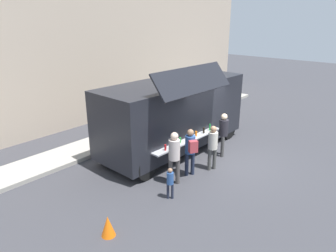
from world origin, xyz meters
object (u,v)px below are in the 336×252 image
Objects in this scene: customer_front_ordering at (213,144)px; customer_rear_waiting at (174,154)px; customer_extra_browsing at (223,131)px; trash_bin at (184,109)px; traffic_cone_orange at (108,226)px; customer_mid_with_backpack at (191,148)px; food_truck_main at (174,113)px; child_near_queue at (170,181)px.

customer_rear_waiting reaches higher than customer_front_ordering.
customer_rear_waiting is at bearing 99.16° from customer_front_ordering.
trash_bin is at bearing -66.21° from customer_extra_browsing.
customer_extra_browsing is at bearing 3.79° from traffic_cone_orange.
customer_mid_with_backpack is at bearing 91.21° from customer_front_ordering.
customer_rear_waiting reaches higher than customer_mid_with_backpack.
food_truck_main is 3.90× the size of customer_mid_with_backpack.
customer_mid_with_backpack is 2.13m from customer_extra_browsing.
customer_front_ordering is 0.92m from customer_mid_with_backpack.
customer_mid_with_backpack is 0.98× the size of customer_extra_browsing.
customer_front_ordering is at bearing -79.64° from customer_mid_with_backpack.
customer_extra_browsing reaches higher than child_near_queue.
child_near_queue is at bearing -140.28° from food_truck_main.
customer_front_ordering is 0.96× the size of customer_extra_browsing.
customer_front_ordering reaches higher than child_near_queue.
customer_mid_with_backpack reaches higher than traffic_cone_orange.
customer_front_ordering is at bearing -101.52° from food_truck_main.
customer_mid_with_backpack is at bearing 58.98° from customer_extra_browsing.
food_truck_main is 3.83m from child_near_queue.
food_truck_main is 11.81× the size of traffic_cone_orange.
food_truck_main is 3.80× the size of customer_extra_browsing.
food_truck_main is at bearing 8.38° from customer_front_ordering.
trash_bin is at bearing 34.35° from food_truck_main.
traffic_cone_orange is 9.91m from trash_bin.
traffic_cone_orange is at bearing -155.31° from food_truck_main.
trash_bin is 0.95× the size of child_near_queue.
customer_front_ordering is at bearing 0.57° from traffic_cone_orange.
child_near_queue is at bearing 114.11° from customer_front_ordering.
child_near_queue is at bearing 136.11° from customer_mid_with_backpack.
trash_bin is at bearing -20.94° from customer_front_ordering.
food_truck_main reaches higher than child_near_queue.
traffic_cone_orange is at bearing 111.99° from customer_front_ordering.
customer_mid_with_backpack is (-1.37, -1.86, -0.52)m from food_truck_main.
child_near_queue is (-2.91, -2.29, -0.94)m from food_truck_main.
food_truck_main is at bearing -147.18° from trash_bin.
food_truck_main reaches higher than customer_mid_with_backpack.
trash_bin is 0.58× the size of customer_front_ordering.
trash_bin reaches higher than traffic_cone_orange.
customer_extra_browsing is at bearing -54.69° from customer_rear_waiting.
trash_bin is at bearing -3.16° from child_near_queue.
customer_front_ordering is 0.92× the size of customer_rear_waiting.
food_truck_main is at bearing -14.36° from customer_rear_waiting.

